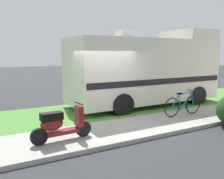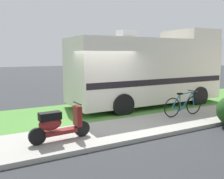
% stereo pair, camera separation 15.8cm
% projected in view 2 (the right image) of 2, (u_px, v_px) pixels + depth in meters
% --- Properties ---
extents(ground_plane, '(80.00, 80.00, 0.00)m').
position_uv_depth(ground_plane, '(110.00, 121.00, 8.65)').
color(ground_plane, '#2D3033').
extents(sidewalk, '(24.00, 2.00, 0.12)m').
position_uv_depth(sidewalk, '(128.00, 129.00, 7.59)').
color(sidewalk, '#9E9B93').
rests_on(sidewalk, ground).
extents(grass_strip, '(24.00, 3.40, 0.08)m').
position_uv_depth(grass_strip, '(93.00, 112.00, 9.95)').
color(grass_strip, '#4C8438').
rests_on(grass_strip, ground).
extents(motorhome_rv, '(7.05, 2.67, 3.53)m').
position_uv_depth(motorhome_rv, '(148.00, 70.00, 11.06)').
color(motorhome_rv, silver).
rests_on(motorhome_rv, ground).
extents(scooter, '(1.67, 0.50, 0.97)m').
position_uv_depth(scooter, '(58.00, 124.00, 6.33)').
color(scooter, black).
rests_on(scooter, ground).
extents(bicycle, '(1.76, 0.52, 0.91)m').
position_uv_depth(bicycle, '(183.00, 105.00, 8.93)').
color(bicycle, black).
rests_on(bicycle, ground).
extents(pickup_truck_near, '(5.66, 2.27, 1.77)m').
position_uv_depth(pickup_truck_near, '(139.00, 75.00, 16.21)').
color(pickup_truck_near, '#B7B29E').
rests_on(pickup_truck_near, ground).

